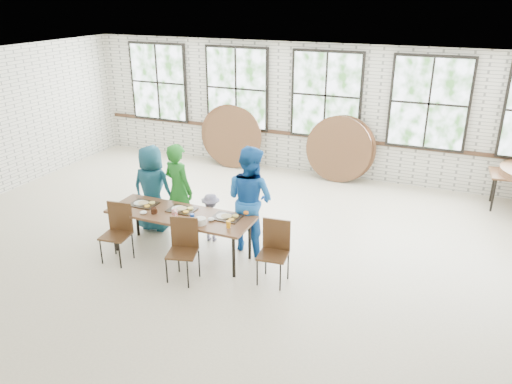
% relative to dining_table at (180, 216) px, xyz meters
% --- Properties ---
extents(room, '(12.00, 12.00, 12.00)m').
position_rel_dining_table_xyz_m(room, '(1.06, 4.64, 1.14)').
color(room, beige).
rests_on(room, ground).
extents(dining_table, '(2.40, 0.81, 0.74)m').
position_rel_dining_table_xyz_m(dining_table, '(0.00, 0.00, 0.00)').
color(dining_table, brown).
rests_on(dining_table, ground).
extents(chair_near_left, '(0.47, 0.45, 0.95)m').
position_rel_dining_table_xyz_m(chair_near_left, '(-0.85, -0.49, -0.13)').
color(chair_near_left, '#492E18').
rests_on(chair_near_left, ground).
extents(chair_near_right, '(0.51, 0.50, 0.95)m').
position_rel_dining_table_xyz_m(chair_near_right, '(0.39, -0.58, -0.13)').
color(chair_near_right, '#492E18').
rests_on(chair_near_right, ground).
extents(chair_spare, '(0.46, 0.45, 0.95)m').
position_rel_dining_table_xyz_m(chair_spare, '(1.67, -0.12, -0.13)').
color(chair_spare, '#492E18').
rests_on(chair_spare, ground).
extents(adult_teal, '(0.80, 0.55, 1.57)m').
position_rel_dining_table_xyz_m(adult_teal, '(-0.95, 0.65, 0.10)').
color(adult_teal, '#195361').
rests_on(adult_teal, ground).
extents(adult_green, '(0.70, 0.56, 1.67)m').
position_rel_dining_table_xyz_m(adult_green, '(-0.41, 0.65, 0.15)').
color(adult_green, '#1E7221').
rests_on(adult_green, ground).
extents(toddler, '(0.60, 0.41, 0.86)m').
position_rel_dining_table_xyz_m(toddler, '(0.21, 0.65, -0.26)').
color(toddler, '#1E1441').
rests_on(toddler, ground).
extents(adult_blue, '(1.03, 0.91, 1.79)m').
position_rel_dining_table_xyz_m(adult_blue, '(0.94, 0.65, 0.21)').
color(adult_blue, '#195BB3').
rests_on(adult_blue, ground).
extents(tabletop_clutter, '(1.94, 0.63, 0.11)m').
position_rel_dining_table_xyz_m(tabletop_clutter, '(0.12, -0.03, 0.08)').
color(tabletop_clutter, black).
rests_on(tabletop_clutter, dining_table).
extents(round_tops_leaning, '(4.34, 0.39, 1.49)m').
position_rel_dining_table_xyz_m(round_tops_leaning, '(0.15, 4.42, 0.05)').
color(round_tops_leaning, brown).
rests_on(round_tops_leaning, ground).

